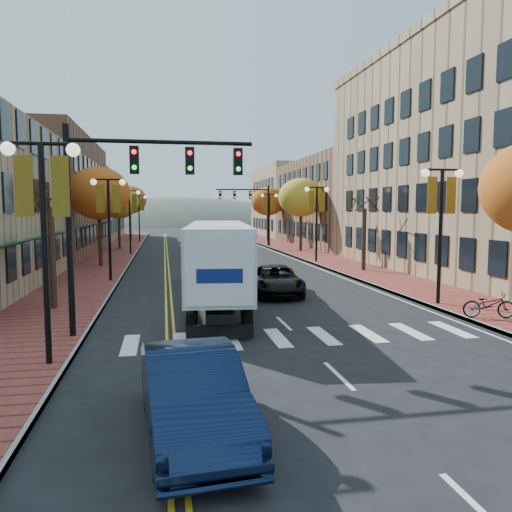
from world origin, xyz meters
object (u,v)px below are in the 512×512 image
black_suv (276,280)px  bicycle (489,305)px  semi_truck (218,256)px  navy_sedan (193,393)px

black_suv → bicycle: bearing=-42.2°
semi_truck → black_suv: bearing=33.8°
semi_truck → black_suv: size_ratio=2.82×
navy_sedan → black_suv: bearing=66.7°
navy_sedan → bicycle: size_ratio=2.55×
semi_truck → bicycle: (9.76, -5.81, -1.48)m
navy_sedan → bicycle: bearing=28.2°
semi_truck → black_suv: 3.77m
black_suv → navy_sedan: bearing=-102.5°
navy_sedan → bicycle: (11.70, 7.63, -0.16)m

